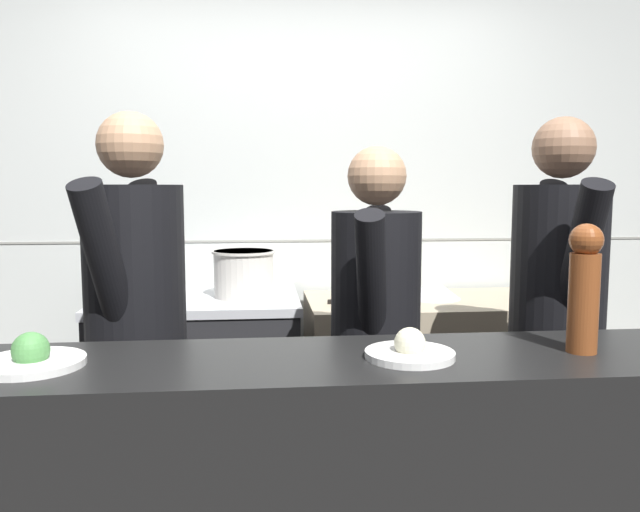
# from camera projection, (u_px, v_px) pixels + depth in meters

# --- Properties ---
(wall_back_tiled) EXTENTS (8.00, 0.06, 2.60)m
(wall_back_tiled) POSITION_uv_depth(u_px,v_px,m) (297.00, 213.00, 3.40)
(wall_back_tiled) COLOR silver
(wall_back_tiled) RESTS_ON ground_plane
(oven_range) EXTENTS (0.95, 0.71, 0.92)m
(oven_range) POSITION_uv_depth(u_px,v_px,m) (201.00, 389.00, 3.04)
(oven_range) COLOR #232326
(oven_range) RESTS_ON ground_plane
(prep_counter) EXTENTS (1.24, 0.65, 0.88)m
(prep_counter) POSITION_uv_depth(u_px,v_px,m) (431.00, 385.00, 3.16)
(prep_counter) COLOR gray
(prep_counter) RESTS_ON ground_plane
(stock_pot) EXTENTS (0.34, 0.34, 0.20)m
(stock_pot) POSITION_uv_depth(u_px,v_px,m) (141.00, 275.00, 2.98)
(stock_pot) COLOR #2D2D33
(stock_pot) RESTS_ON oven_range
(sauce_pot) EXTENTS (0.30, 0.30, 0.22)m
(sauce_pot) POSITION_uv_depth(u_px,v_px,m) (244.00, 272.00, 2.98)
(sauce_pot) COLOR beige
(sauce_pot) RESTS_ON oven_range
(mixing_bowl_steel) EXTENTS (0.27, 0.27, 0.10)m
(mixing_bowl_steel) POSITION_uv_depth(u_px,v_px,m) (434.00, 288.00, 3.14)
(mixing_bowl_steel) COLOR #B7BABF
(mixing_bowl_steel) RESTS_ON prep_counter
(chefs_knife) EXTENTS (0.37, 0.13, 0.02)m
(chefs_knife) POSITION_uv_depth(u_px,v_px,m) (360.00, 303.00, 2.97)
(chefs_knife) COLOR #B7BABF
(chefs_knife) RESTS_ON prep_counter
(plated_dish_main) EXTENTS (0.25, 0.25, 0.09)m
(plated_dish_main) POSITION_uv_depth(u_px,v_px,m) (31.00, 358.00, 1.47)
(plated_dish_main) COLOR white
(plated_dish_main) RESTS_ON pass_counter
(plated_dish_appetiser) EXTENTS (0.22, 0.22, 0.08)m
(plated_dish_appetiser) POSITION_uv_depth(u_px,v_px,m) (410.00, 350.00, 1.55)
(plated_dish_appetiser) COLOR white
(plated_dish_appetiser) RESTS_ON pass_counter
(pepper_mill) EXTENTS (0.08, 0.08, 0.33)m
(pepper_mill) POSITION_uv_depth(u_px,v_px,m) (584.00, 285.00, 1.59)
(pepper_mill) COLOR brown
(pepper_mill) RESTS_ON pass_counter
(chef_head_cook) EXTENTS (0.41, 0.74, 1.69)m
(chef_head_cook) POSITION_uv_depth(u_px,v_px,m) (136.00, 330.00, 2.17)
(chef_head_cook) COLOR black
(chef_head_cook) RESTS_ON ground_plane
(chef_sous) EXTENTS (0.39, 0.69, 1.58)m
(chef_sous) POSITION_uv_depth(u_px,v_px,m) (375.00, 341.00, 2.26)
(chef_sous) COLOR black
(chef_sous) RESTS_ON ground_plane
(chef_line) EXTENTS (0.39, 0.74, 1.69)m
(chef_line) POSITION_uv_depth(u_px,v_px,m) (556.00, 320.00, 2.34)
(chef_line) COLOR black
(chef_line) RESTS_ON ground_plane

